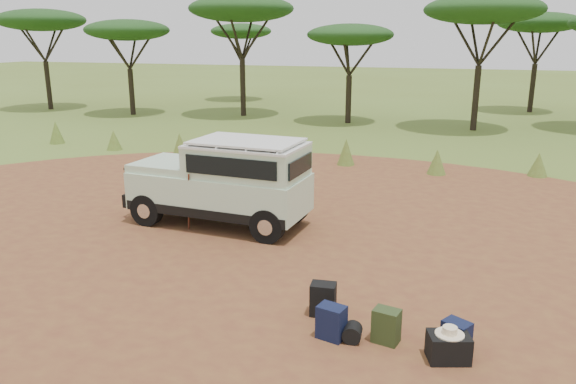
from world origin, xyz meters
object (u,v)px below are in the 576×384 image
(hard_case, at_px, (448,347))
(backpack_olive, at_px, (386,326))
(walking_staff, at_px, (189,202))
(backpack_navy, at_px, (331,322))
(safari_vehicle, at_px, (225,184))
(backpack_black, at_px, (323,299))
(duffel_navy, at_px, (456,335))

(hard_case, bearing_deg, backpack_olive, 148.63)
(walking_staff, relative_size, backpack_navy, 2.74)
(backpack_olive, bearing_deg, walking_staff, 157.18)
(backpack_olive, bearing_deg, backpack_navy, -158.30)
(backpack_olive, bearing_deg, safari_vehicle, 148.58)
(walking_staff, distance_m, hard_case, 6.75)
(backpack_olive, height_order, hard_case, backpack_olive)
(backpack_black, relative_size, backpack_olive, 1.04)
(safari_vehicle, relative_size, backpack_navy, 8.46)
(walking_staff, bearing_deg, safari_vehicle, 11.60)
(backpack_black, height_order, backpack_navy, backpack_black)
(backpack_black, relative_size, duffel_navy, 1.30)
(backpack_navy, bearing_deg, walking_staff, 153.74)
(safari_vehicle, height_order, hard_case, safari_vehicle)
(safari_vehicle, xyz_separation_m, backpack_olive, (4.31, -4.01, -0.72))
(backpack_navy, distance_m, duffel_navy, 1.74)
(backpack_navy, relative_size, duffel_navy, 1.25)
(safari_vehicle, height_order, walking_staff, safari_vehicle)
(backpack_black, xyz_separation_m, backpack_navy, (0.29, -0.64, -0.01))
(walking_staff, xyz_separation_m, backpack_navy, (4.10, -3.47, -0.42))
(backpack_black, distance_m, backpack_olive, 1.17)
(backpack_black, height_order, duffel_navy, backpack_black)
(walking_staff, bearing_deg, backpack_olive, -73.32)
(walking_staff, distance_m, backpack_navy, 5.39)
(backpack_black, bearing_deg, hard_case, -25.83)
(walking_staff, height_order, backpack_black, walking_staff)
(backpack_olive, bearing_deg, hard_case, -1.38)
(safari_vehicle, distance_m, walking_staff, 0.93)
(duffel_navy, height_order, hard_case, duffel_navy)
(backpack_navy, xyz_separation_m, duffel_navy, (1.71, 0.29, -0.05))
(safari_vehicle, distance_m, backpack_olive, 5.93)
(safari_vehicle, xyz_separation_m, backpack_black, (3.25, -3.51, -0.71))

